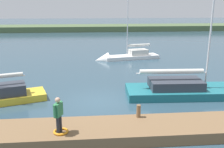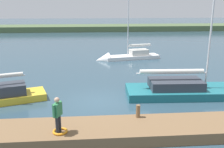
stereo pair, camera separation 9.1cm
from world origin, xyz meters
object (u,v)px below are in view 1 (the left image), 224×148
Objects in this scene: mooring_post_near at (139,111)px; life_ring_buoy at (61,131)px; person_on_dock at (58,113)px; sailboat_mid_channel at (216,93)px; sailboat_far_left at (124,58)px.

mooring_post_near is 0.97× the size of life_ring_buoy.
life_ring_buoy is (3.67, 1.26, -0.27)m from mooring_post_near.
person_on_dock is at bearing 19.72° from mooring_post_near.
sailboat_mid_channel reaches higher than mooring_post_near.
mooring_post_near is 16.30m from sailboat_far_left.
life_ring_buoy is at bearing 62.92° from sailboat_far_left.
mooring_post_near is 3.88m from life_ring_buoy.
person_on_dock is (3.72, 1.33, 0.63)m from mooring_post_near.
mooring_post_near is 0.39× the size of person_on_dock.
sailboat_mid_channel is (-6.16, -4.18, -0.72)m from mooring_post_near.
sailboat_far_left is at bearing 113.75° from sailboat_mid_channel.
sailboat_mid_channel is (-4.72, 12.04, -0.00)m from sailboat_far_left.
person_on_dock is at bearing -148.48° from sailboat_mid_channel.
mooring_post_near is at bearing -143.48° from sailboat_mid_channel.
sailboat_far_left is at bearing 97.30° from person_on_dock.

